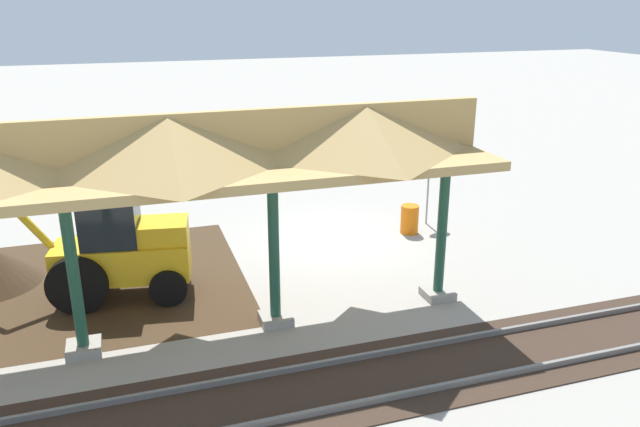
# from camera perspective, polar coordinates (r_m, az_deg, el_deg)

# --- Properties ---
(ground_plane) EXTENTS (120.00, 120.00, 0.00)m
(ground_plane) POSITION_cam_1_polar(r_m,az_deg,el_deg) (19.01, 1.13, -2.54)
(ground_plane) COLOR #9E998E
(dirt_work_zone) EXTENTS (9.41, 7.00, 0.01)m
(dirt_work_zone) POSITION_cam_1_polar(r_m,az_deg,el_deg) (17.32, -22.97, -6.39)
(dirt_work_zone) COLOR #42301E
(dirt_work_zone) RESTS_ON ground
(rail_tracks) EXTENTS (60.00, 2.58, 0.15)m
(rail_tracks) POSITION_cam_1_polar(r_m,az_deg,el_deg) (13.17, 11.64, -13.35)
(rail_tracks) COLOR slate
(rail_tracks) RESTS_ON ground
(stop_sign) EXTENTS (0.76, 0.14, 2.44)m
(stop_sign) POSITION_cam_1_polar(r_m,az_deg,el_deg) (20.26, 9.94, 3.79)
(stop_sign) COLOR gray
(stop_sign) RESTS_ON ground
(backhoe) EXTENTS (5.28, 2.14, 2.82)m
(backhoe) POSITION_cam_1_polar(r_m,az_deg,el_deg) (15.90, -18.19, -3.09)
(backhoe) COLOR yellow
(backhoe) RESTS_ON ground
(traffic_barrel) EXTENTS (0.56, 0.56, 0.90)m
(traffic_barrel) POSITION_cam_1_polar(r_m,az_deg,el_deg) (19.74, 8.19, -0.52)
(traffic_barrel) COLOR orange
(traffic_barrel) RESTS_ON ground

